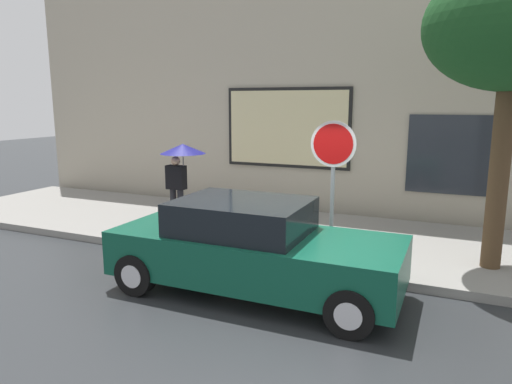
{
  "coord_description": "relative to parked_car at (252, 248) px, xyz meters",
  "views": [
    {
      "loc": [
        2.26,
        -6.11,
        2.87
      ],
      "look_at": [
        -1.22,
        1.8,
        1.2
      ],
      "focal_mm": 32.59,
      "sensor_mm": 36.0,
      "label": 1
    }
  ],
  "objects": [
    {
      "name": "pedestrian_with_umbrella",
      "position": [
        -2.98,
        2.7,
        0.91
      ],
      "size": [
        1.02,
        1.02,
        1.81
      ],
      "color": "black",
      "rests_on": "sidewalk"
    },
    {
      "name": "sidewalk",
      "position": [
        0.5,
        2.97,
        -0.63
      ],
      "size": [
        20.0,
        4.0,
        0.15
      ],
      "primitive_type": "cube",
      "color": "gray",
      "rests_on": "ground"
    },
    {
      "name": "ground_plane",
      "position": [
        0.5,
        -0.03,
        -0.7
      ],
      "size": [
        60.0,
        60.0,
        0.0
      ],
      "primitive_type": "plane",
      "color": "#282B2D"
    },
    {
      "name": "building_facade",
      "position": [
        0.49,
        5.47,
        2.78
      ],
      "size": [
        20.0,
        0.67,
        7.0
      ],
      "color": "#B2A893",
      "rests_on": "ground"
    },
    {
      "name": "stop_sign",
      "position": [
        0.86,
        1.34,
        1.17
      ],
      "size": [
        0.76,
        0.1,
        2.43
      ],
      "color": "gray",
      "rests_on": "sidewalk"
    },
    {
      "name": "parked_car",
      "position": [
        0.0,
        0.0,
        0.0
      ],
      "size": [
        4.35,
        1.82,
        1.43
      ],
      "color": "#0F4C38",
      "rests_on": "ground"
    },
    {
      "name": "fire_hydrant",
      "position": [
        -1.5,
        1.56,
        -0.2
      ],
      "size": [
        0.3,
        0.44,
        0.71
      ],
      "color": "red",
      "rests_on": "sidewalk"
    }
  ]
}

